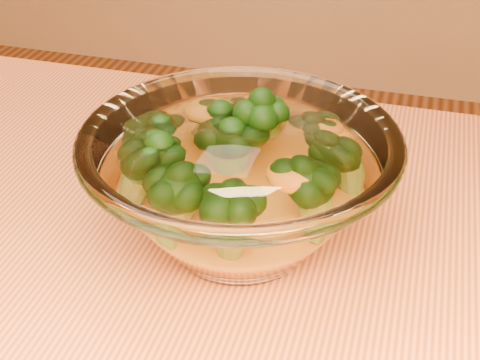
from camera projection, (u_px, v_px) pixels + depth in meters
glass_bowl at (240, 186)px, 0.50m from camera, size 0.23×0.23×0.10m
cheese_sauce at (240, 209)px, 0.51m from camera, size 0.13×0.13×0.04m
broccoli_heap at (234, 160)px, 0.50m from camera, size 0.16×0.16×0.08m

